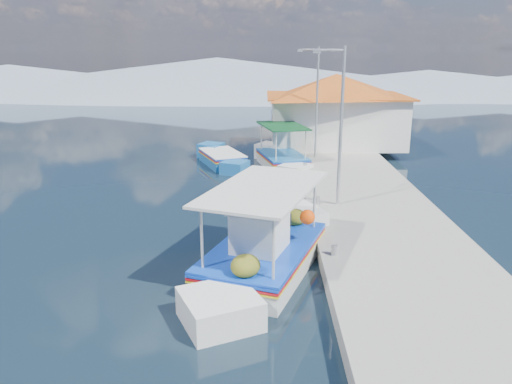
{
  "coord_description": "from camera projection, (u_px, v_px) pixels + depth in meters",
  "views": [
    {
      "loc": [
        1.71,
        -16.69,
        6.39
      ],
      "look_at": [
        1.41,
        0.9,
        1.3
      ],
      "focal_mm": 34.83,
      "sensor_mm": 36.0,
      "label": 1
    }
  ],
  "objects": [
    {
      "name": "caique_blue_hull",
      "position": [
        223.0,
        159.0,
        28.35
      ],
      "size": [
        3.35,
        5.77,
        1.11
      ],
      "rotation": [
        0.0,
        0.0,
        -0.39
      ],
      "color": "#195B9A",
      "rests_on": "ground"
    },
    {
      "name": "bollards",
      "position": [
        310.0,
        179.0,
        22.63
      ],
      "size": [
        0.2,
        17.2,
        0.3
      ],
      "color": "#A5A8AD",
      "rests_on": "quay"
    },
    {
      "name": "lamp_post_near",
      "position": [
        339.0,
        119.0,
        18.61
      ],
      "size": [
        1.21,
        0.14,
        6.0
      ],
      "color": "#A5A8AD",
      "rests_on": "quay"
    },
    {
      "name": "harbor_building",
      "position": [
        335.0,
        108.0,
        31.36
      ],
      "size": [
        10.49,
        10.49,
        4.4
      ],
      "color": "silver",
      "rests_on": "quay"
    },
    {
      "name": "main_caique",
      "position": [
        263.0,
        253.0,
        14.76
      ],
      "size": [
        4.46,
        8.29,
        2.9
      ],
      "rotation": [
        0.0,
        0.0,
        0.34
      ],
      "color": "silver",
      "rests_on": "ground"
    },
    {
      "name": "caique_green_canopy",
      "position": [
        282.0,
        160.0,
        27.82
      ],
      "size": [
        3.19,
        6.78,
        2.62
      ],
      "rotation": [
        0.0,
        0.0,
        -0.25
      ],
      "color": "silver",
      "rests_on": "ground"
    },
    {
      "name": "mountain_ridge",
      "position": [
        298.0,
        80.0,
        70.94
      ],
      "size": [
        171.4,
        96.0,
        5.5
      ],
      "color": "gray",
      "rests_on": "ground"
    },
    {
      "name": "quay",
      "position": [
        353.0,
        184.0,
        23.43
      ],
      "size": [
        5.0,
        44.0,
        0.5
      ],
      "primitive_type": "cube",
      "color": "gray",
      "rests_on": "ground"
    },
    {
      "name": "ground",
      "position": [
        216.0,
        233.0,
        17.83
      ],
      "size": [
        160.0,
        160.0,
        0.0
      ],
      "primitive_type": "plane",
      "color": "black",
      "rests_on": "ground"
    },
    {
      "name": "lamp_post_far",
      "position": [
        315.0,
        97.0,
        27.25
      ],
      "size": [
        1.21,
        0.14,
        6.0
      ],
      "color": "#A5A8AD",
      "rests_on": "quay"
    }
  ]
}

